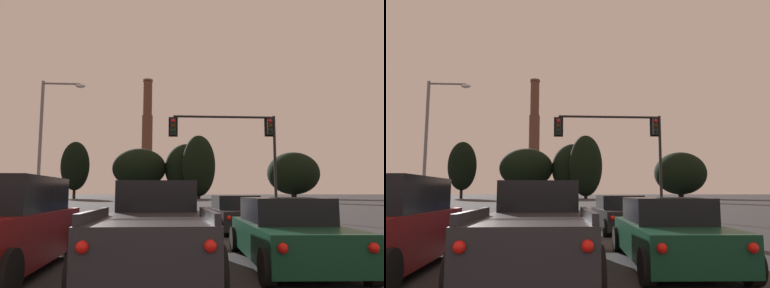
{
  "view_description": "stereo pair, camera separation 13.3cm",
  "coord_description": "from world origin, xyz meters",
  "views": [
    {
      "loc": [
        0.21,
        -1.43,
        1.54
      ],
      "look_at": [
        2.48,
        31.42,
        5.82
      ],
      "focal_mm": 35.0,
      "sensor_mm": 36.0,
      "label": 1
    },
    {
      "loc": [
        0.35,
        -1.44,
        1.54
      ],
      "look_at": [
        2.48,
        31.42,
        5.82
      ],
      "focal_mm": 35.0,
      "sensor_mm": 36.0,
      "label": 2
    }
  ],
  "objects": [
    {
      "name": "sedan_right_lane_front",
      "position": [
        3.05,
        13.88,
        0.67
      ],
      "size": [
        2.07,
        4.74,
        1.43
      ],
      "rotation": [
        0.0,
        0.0,
        0.02
      ],
      "color": "black",
      "rests_on": "ground_plane"
    },
    {
      "name": "suv_center_lane_front",
      "position": [
        -0.21,
        14.11,
        0.9
      ],
      "size": [
        2.22,
        4.95,
        1.86
      ],
      "rotation": [
        0.0,
        0.0,
        -0.03
      ],
      "color": "navy",
      "rests_on": "ground_plane"
    },
    {
      "name": "suv_left_lane_second",
      "position": [
        -2.97,
        6.17,
        0.9
      ],
      "size": [
        2.12,
        4.91,
        1.86
      ],
      "rotation": [
        0.0,
        0.0,
        0.0
      ],
      "color": "maroon",
      "rests_on": "ground_plane"
    },
    {
      "name": "sedan_right_lane_second",
      "position": [
        2.86,
        6.79,
        0.67
      ],
      "size": [
        2.17,
        4.77,
        1.43
      ],
      "rotation": [
        0.0,
        0.0,
        -0.04
      ],
      "color": "#0F3823",
      "rests_on": "ground_plane"
    },
    {
      "name": "pickup_truck_center_lane_second",
      "position": [
        -0.01,
        6.57,
        0.8
      ],
      "size": [
        2.21,
        5.52,
        1.82
      ],
      "rotation": [
        0.0,
        0.0,
        -0.01
      ],
      "color": "#232328",
      "rests_on": "ground_plane"
    },
    {
      "name": "traffic_light_overhead_right",
      "position": [
        4.78,
        21.49,
        4.92
      ],
      "size": [
        6.87,
        0.5,
        6.36
      ],
      "color": "black",
      "rests_on": "ground_plane"
    },
    {
      "name": "street_lamp",
      "position": [
        -7.3,
        22.44,
        5.25
      ],
      "size": [
        2.76,
        0.36,
        8.64
      ],
      "color": "slate",
      "rests_on": "ground_plane"
    },
    {
      "name": "smokestack",
      "position": [
        -6.5,
        127.29,
        16.13
      ],
      "size": [
        6.86,
        6.86,
        41.05
      ],
      "color": "#523427",
      "rests_on": "ground_plane"
    },
    {
      "name": "treeline_far_right",
      "position": [
        32.03,
        90.47,
        6.29
      ],
      "size": [
        13.04,
        11.73,
        11.58
      ],
      "color": "black",
      "rests_on": "ground_plane"
    },
    {
      "name": "treeline_far_left",
      "position": [
        8.15,
        89.57,
        8.05
      ],
      "size": [
        8.12,
        7.3,
        15.52
      ],
      "color": "black",
      "rests_on": "ground_plane"
    },
    {
      "name": "treeline_center_right",
      "position": [
        -6.72,
        95.67,
        7.75
      ],
      "size": [
        13.76,
        12.39,
        12.85
      ],
      "color": "black",
      "rests_on": "ground_plane"
    },
    {
      "name": "treeline_right_mid",
      "position": [
        -22.67,
        94.34,
        8.18
      ],
      "size": [
        7.06,
        6.36,
        14.33
      ],
      "color": "black",
      "rests_on": "ground_plane"
    },
    {
      "name": "treeline_center_left",
      "position": [
        5.28,
        95.63,
        7.74
      ],
      "size": [
        10.89,
        9.8,
        14.08
      ],
      "color": "black",
      "rests_on": "ground_plane"
    }
  ]
}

